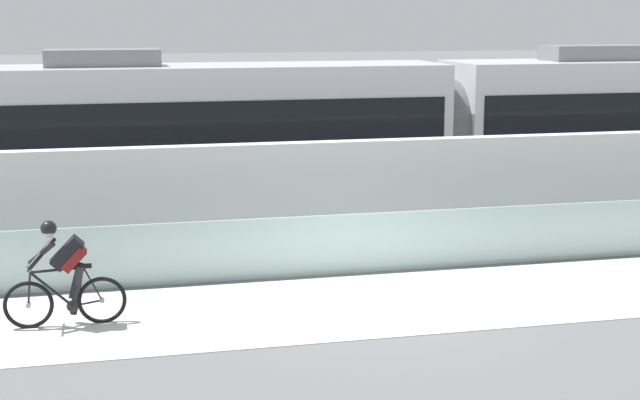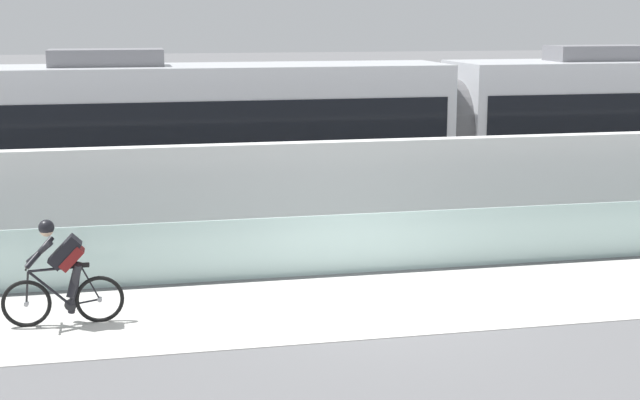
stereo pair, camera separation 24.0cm
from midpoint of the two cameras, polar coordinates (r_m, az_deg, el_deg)
The scene contains 8 objects.
ground_plane at distance 14.97m, azimuth 4.02°, elevation -6.36°, with size 200.00×200.00×0.00m, color slate.
bike_path_deck at distance 14.97m, azimuth 4.02°, elevation -6.33°, with size 32.00×3.20×0.01m, color silver.
glass_parapet at distance 16.54m, azimuth 2.25°, elevation -2.69°, with size 32.00×0.05×1.07m, color silver.
concrete_barrier_wall at distance 18.13m, azimuth 0.85°, elevation 0.27°, with size 32.00×0.36×2.13m, color white.
tram_rail_near at distance 20.72m, azimuth -0.71°, elevation -1.33°, with size 32.00×0.08×0.01m, color #595654.
tram_rail_far at distance 22.10m, azimuth -1.46°, elevation -0.54°, with size 32.00×0.08×0.01m, color #595654.
tram at distance 22.06m, azimuth 8.07°, elevation 4.31°, with size 22.56×2.54×3.81m.
cyclist_on_bike at distance 14.21m, azimuth -15.04°, elevation -4.40°, with size 1.77×0.58×1.61m.
Camera 2 is at (-3.92, -13.71, 4.53)m, focal length 52.24 mm.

